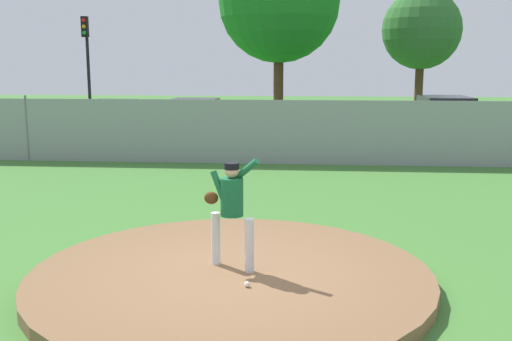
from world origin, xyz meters
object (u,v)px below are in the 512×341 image
at_px(parked_car_champagne, 109,123).
at_px(baseball, 247,284).
at_px(parked_car_silver, 444,123).
at_px(parked_car_slate, 193,122).
at_px(pitcher_youth, 231,204).
at_px(traffic_cone_orange, 260,138).
at_px(parked_car_burgundy, 323,125).
at_px(traffic_light_near, 87,53).

bearing_deg(parked_car_champagne, baseball, -65.47).
xyz_separation_m(parked_car_silver, parked_car_slate, (-9.37, -0.19, -0.05)).
xyz_separation_m(pitcher_youth, parked_car_slate, (-3.25, 14.27, -0.33)).
xyz_separation_m(parked_car_slate, traffic_cone_orange, (2.55, -0.12, -0.54)).
bearing_deg(parked_car_silver, parked_car_burgundy, -175.97).
xyz_separation_m(parked_car_burgundy, traffic_cone_orange, (-2.36, 0.00, -0.50)).
bearing_deg(baseball, parked_car_champagne, 114.53).
distance_m(pitcher_youth, parked_car_burgundy, 14.25).
bearing_deg(baseball, parked_car_slate, 103.31).
relative_size(pitcher_youth, traffic_cone_orange, 2.91).
height_order(parked_car_silver, parked_car_slate, parked_car_silver).
distance_m(parked_car_champagne, traffic_light_near, 5.85).
distance_m(pitcher_youth, traffic_light_near, 20.71).
bearing_deg(baseball, traffic_cone_orange, 93.82).
relative_size(parked_car_burgundy, traffic_cone_orange, 7.48).
xyz_separation_m(pitcher_youth, baseball, (0.29, -0.73, -0.90)).
bearing_deg(traffic_light_near, baseball, -64.65).
distance_m(parked_car_slate, parked_car_champagne, 3.18).
bearing_deg(pitcher_youth, parked_car_champagne, 114.66).
distance_m(parked_car_slate, traffic_cone_orange, 2.61).
distance_m(parked_car_silver, traffic_cone_orange, 6.85).
bearing_deg(parked_car_silver, traffic_light_near, 164.60).
distance_m(parked_car_burgundy, traffic_light_near, 11.72).
height_order(parked_car_silver, parked_car_champagne, parked_car_silver).
bearing_deg(traffic_light_near, parked_car_silver, -15.40).
bearing_deg(parked_car_slate, pitcher_youth, -77.16).
bearing_deg(traffic_light_near, pitcher_youth, -64.52).
height_order(parked_car_silver, traffic_cone_orange, parked_car_silver).
bearing_deg(traffic_cone_orange, parked_car_silver, 2.61).
distance_m(baseball, traffic_cone_orange, 14.91).
height_order(parked_car_slate, parked_car_champagne, parked_car_slate).
distance_m(pitcher_youth, parked_car_slate, 14.63).
height_order(pitcher_youth, baseball, pitcher_youth).
distance_m(pitcher_youth, baseball, 1.19).
bearing_deg(baseball, parked_car_silver, 69.01).
distance_m(parked_car_silver, traffic_light_near, 15.74).
bearing_deg(parked_car_slate, traffic_light_near, 142.39).
relative_size(baseball, traffic_light_near, 0.01).
distance_m(parked_car_burgundy, parked_car_champagne, 8.08).
xyz_separation_m(parked_car_silver, traffic_light_near, (-14.97, 4.12, 2.59)).
height_order(baseball, parked_car_silver, parked_car_silver).
relative_size(parked_car_slate, traffic_light_near, 0.81).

